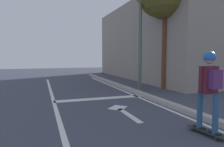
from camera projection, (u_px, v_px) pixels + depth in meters
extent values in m
cube|color=silver|center=(61.00, 127.00, 4.53)|extent=(0.12, 20.00, 0.01)
cube|color=silver|center=(179.00, 114.00, 5.55)|extent=(0.12, 20.00, 0.01)
cube|color=silver|center=(99.00, 99.00, 7.61)|extent=(3.28, 0.40, 0.01)
cube|color=silver|center=(129.00, 115.00, 5.46)|extent=(0.16, 1.40, 0.01)
cube|color=silver|center=(118.00, 108.00, 6.26)|extent=(0.71, 0.71, 0.01)
cube|color=#A29998|center=(187.00, 111.00, 5.63)|extent=(0.24, 24.00, 0.14)
cube|color=#22282A|center=(207.00, 131.00, 4.08)|extent=(0.32, 0.84, 0.02)
cube|color=#B2B2B7|center=(195.00, 127.00, 4.33)|extent=(0.17, 0.07, 0.01)
cylinder|color=#29261E|center=(192.00, 130.00, 4.28)|extent=(0.04, 0.06, 0.06)
cylinder|color=#29261E|center=(198.00, 128.00, 4.37)|extent=(0.04, 0.06, 0.06)
cube|color=#B2B2B7|center=(220.00, 137.00, 3.83)|extent=(0.17, 0.07, 0.01)
cylinder|color=#29261E|center=(216.00, 139.00, 3.79)|extent=(0.04, 0.06, 0.06)
cylinder|color=#29261E|center=(223.00, 137.00, 3.88)|extent=(0.04, 0.06, 0.06)
cylinder|color=#284E79|center=(200.00, 110.00, 4.20)|extent=(0.11, 0.11, 0.76)
cube|color=black|center=(199.00, 127.00, 4.23)|extent=(0.12, 0.25, 0.03)
cylinder|color=#284E79|center=(215.00, 114.00, 3.89)|extent=(0.11, 0.11, 0.76)
cube|color=black|center=(215.00, 133.00, 3.92)|extent=(0.12, 0.25, 0.03)
cube|color=#501B29|center=(209.00, 80.00, 3.99)|extent=(0.38, 0.23, 0.53)
cylinder|color=#501B29|center=(201.00, 79.00, 3.93)|extent=(0.07, 0.08, 0.48)
cylinder|color=#501B29|center=(214.00, 78.00, 4.10)|extent=(0.07, 0.13, 0.49)
sphere|color=tan|center=(209.00, 59.00, 3.96)|extent=(0.21, 0.21, 0.21)
sphere|color=#205DB3|center=(210.00, 57.00, 3.96)|extent=(0.23, 0.23, 0.23)
cube|color=#562760|center=(215.00, 79.00, 3.87)|extent=(0.28, 0.17, 0.36)
cylinder|color=#536256|center=(140.00, 26.00, 9.56)|extent=(0.16, 0.16, 5.94)
cylinder|color=brown|center=(165.00, 48.00, 9.85)|extent=(0.27, 0.27, 3.93)
cube|color=gray|center=(197.00, 43.00, 16.04)|extent=(11.94, 12.33, 5.24)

